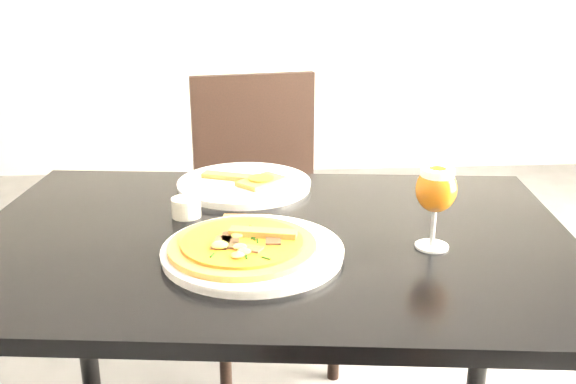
{
  "coord_description": "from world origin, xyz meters",
  "views": [
    {
      "loc": [
        -0.2,
        -1.01,
        1.25
      ],
      "look_at": [
        -0.12,
        0.19,
        0.83
      ],
      "focal_mm": 40.0,
      "sensor_mm": 36.0,
      "label": 1
    }
  ],
  "objects": [
    {
      "name": "plate_second",
      "position": [
        -0.21,
        0.46,
        0.76
      ],
      "size": [
        0.38,
        0.38,
        0.02
      ],
      "primitive_type": "cylinder",
      "rotation": [
        0.0,
        0.0,
        -0.21
      ],
      "color": "white",
      "rests_on": "dining_table"
    },
    {
      "name": "chair_far",
      "position": [
        -0.15,
        0.94,
        0.51
      ],
      "size": [
        0.5,
        0.5,
        0.93
      ],
      "rotation": [
        0.0,
        0.0,
        0.18
      ],
      "color": "black",
      "rests_on": "ground"
    },
    {
      "name": "beer_glass",
      "position": [
        0.14,
        0.08,
        0.87
      ],
      "size": [
        0.08,
        0.08,
        0.16
      ],
      "color": "#B0B4B9",
      "rests_on": "dining_table"
    },
    {
      "name": "dining_table",
      "position": [
        -0.16,
        0.17,
        0.66
      ],
      "size": [
        1.28,
        0.93,
        0.75
      ],
      "rotation": [
        0.0,
        0.0,
        -0.11
      ],
      "color": "black",
      "rests_on": "ground"
    },
    {
      "name": "loose_crust",
      "position": [
        -0.2,
        0.25,
        0.75
      ],
      "size": [
        0.1,
        0.03,
        0.01
      ],
      "primitive_type": "cube",
      "rotation": [
        0.0,
        0.0,
        -0.09
      ],
      "color": "brown",
      "rests_on": "dining_table"
    },
    {
      "name": "pizza",
      "position": [
        -0.21,
        0.06,
        0.78
      ],
      "size": [
        0.27,
        0.27,
        0.03
      ],
      "rotation": [
        0.0,
        0.0,
        -0.54
      ],
      "color": "brown",
      "rests_on": "plate_main"
    },
    {
      "name": "plate_main",
      "position": [
        -0.2,
        0.07,
        0.76
      ],
      "size": [
        0.37,
        0.37,
        0.02
      ],
      "primitive_type": "cylinder",
      "rotation": [
        0.0,
        0.0,
        -0.14
      ],
      "color": "white",
      "rests_on": "dining_table"
    },
    {
      "name": "sauce_cup",
      "position": [
        -0.33,
        0.28,
        0.77
      ],
      "size": [
        0.06,
        0.06,
        0.04
      ],
      "color": "#BBB8A8",
      "rests_on": "dining_table"
    },
    {
      "name": "crust_scraps",
      "position": [
        -0.19,
        0.45,
        0.77
      ],
      "size": [
        0.21,
        0.15,
        0.02
      ],
      "rotation": [
        0.0,
        0.0,
        0.07
      ],
      "color": "brown",
      "rests_on": "plate_second"
    }
  ]
}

